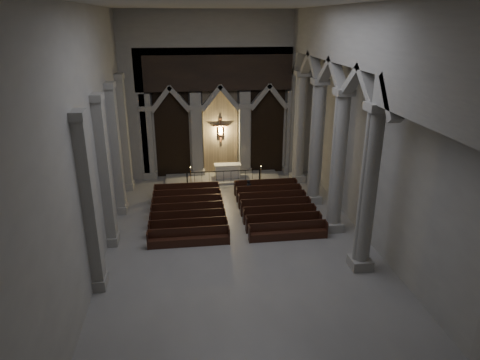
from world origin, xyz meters
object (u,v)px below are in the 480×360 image
Objects in this scene: worshipper at (249,189)px; candle_stand_left at (191,181)px; candle_stand_right at (261,179)px; altar at (228,170)px; pews at (232,211)px; altar_rail at (224,175)px.

candle_stand_left is at bearing 126.44° from worshipper.
candle_stand_right is at bearing -1.64° from candle_stand_left.
pews is (-0.39, -6.54, -0.34)m from altar.
candle_stand_right reaches higher than altar_rail.
altar_rail is at bearing -109.43° from altar.
worshipper is (1.46, 2.84, 0.28)m from pews.
candle_stand_left reaches higher than altar_rail.
candle_stand_right reaches higher than worshipper.
altar_rail is 2.41m from candle_stand_left.
candle_stand_right reaches higher than altar.
altar reaches higher than pews.
worshipper is at bearing 62.82° from pews.
altar is 3.02m from candle_stand_left.
altar_rail is 3.66× the size of candle_stand_left.
pews is at bearing -90.00° from altar_rail.
altar_rail is 4.03× the size of candle_stand_right.
pews is 8.14× the size of worshipper.
altar_rail is 2.97m from worshipper.
altar is at bearing 22.71° from candle_stand_left.
altar is at bearing 150.53° from candle_stand_right.
candle_stand_right reaches higher than pews.
candle_stand_left reaches higher than candle_stand_right.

